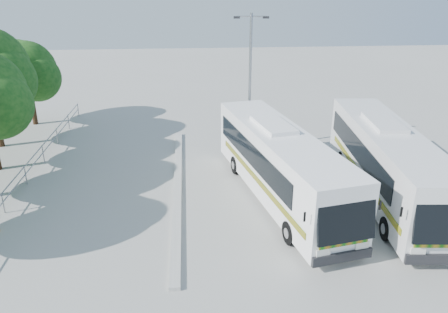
{
  "coord_description": "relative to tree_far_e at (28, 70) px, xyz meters",
  "views": [
    {
      "loc": [
        -1.66,
        -17.98,
        9.75
      ],
      "look_at": [
        0.08,
        2.26,
        1.48
      ],
      "focal_mm": 35.0,
      "sensor_mm": 36.0,
      "label": 1
    }
  ],
  "objects": [
    {
      "name": "kerb_divider",
      "position": [
        10.33,
        -11.3,
        -3.81
      ],
      "size": [
        0.4,
        16.0,
        0.15
      ],
      "primitive_type": "cube",
      "color": "#B2B2AD",
      "rests_on": "ground"
    },
    {
      "name": "ground",
      "position": [
        12.63,
        -13.3,
        -3.89
      ],
      "size": [
        100.0,
        100.0,
        0.0
      ],
      "primitive_type": "plane",
      "color": "#9F9F99",
      "rests_on": "ground"
    },
    {
      "name": "coach_main",
      "position": [
        15.17,
        -12.9,
        -2.09
      ],
      "size": [
        4.63,
        12.06,
        3.28
      ],
      "rotation": [
        0.0,
        0.0,
        0.2
      ],
      "color": "white",
      "rests_on": "ground"
    },
    {
      "name": "tree_far_e",
      "position": [
        0.0,
        0.0,
        0.0
      ],
      "size": [
        4.54,
        4.28,
        5.92
      ],
      "color": "#382314",
      "rests_on": "ground"
    },
    {
      "name": "coach_adjacent",
      "position": [
        20.19,
        -13.17,
        -2.07
      ],
      "size": [
        3.45,
        12.14,
        3.32
      ],
      "rotation": [
        0.0,
        0.0,
        -0.09
      ],
      "color": "silver",
      "rests_on": "ground"
    },
    {
      "name": "railing",
      "position": [
        2.63,
        -9.3,
        -3.15
      ],
      "size": [
        0.06,
        22.0,
        1.0
      ],
      "color": "gray",
      "rests_on": "ground"
    },
    {
      "name": "lamppost",
      "position": [
        14.63,
        -6.34,
        0.56
      ],
      "size": [
        1.97,
        0.32,
        8.05
      ],
      "rotation": [
        0.0,
        0.0,
        -0.07
      ],
      "color": "gray",
      "rests_on": "ground"
    }
  ]
}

